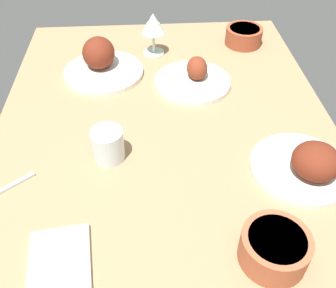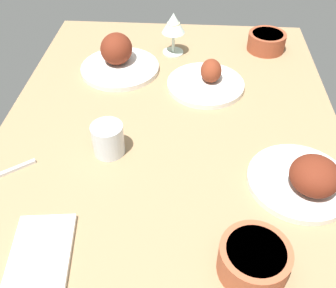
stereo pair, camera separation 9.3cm
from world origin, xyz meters
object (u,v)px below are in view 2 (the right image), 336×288
(plate_center_main, at_px, (307,179))
(plate_far_side, at_px, (207,81))
(water_tumbler, at_px, (108,139))
(folded_napkin, at_px, (40,260))
(bowl_cream, at_px, (254,259))
(bowl_potatoes, at_px, (267,41))
(wine_glass, at_px, (173,25))
(plate_near_viewer, at_px, (118,58))

(plate_center_main, relative_size, plate_far_side, 1.00)
(water_tumbler, height_order, folded_napkin, water_tumbler)
(plate_center_main, height_order, bowl_cream, plate_center_main)
(bowl_potatoes, bearing_deg, plate_far_side, 139.47)
(wine_glass, bearing_deg, plate_near_viewer, 122.42)
(plate_far_side, relative_size, bowl_potatoes, 1.83)
(plate_far_side, distance_m, plate_near_viewer, 0.29)
(plate_far_side, distance_m, wine_glass, 0.24)
(plate_near_viewer, bearing_deg, water_tumbler, -174.05)
(plate_far_side, relative_size, plate_near_viewer, 0.93)
(bowl_potatoes, height_order, bowl_cream, bowl_cream)
(bowl_cream, distance_m, wine_glass, 0.81)
(folded_napkin, bearing_deg, bowl_cream, -88.35)
(bowl_potatoes, relative_size, folded_napkin, 0.63)
(plate_near_viewer, relative_size, folded_napkin, 1.24)
(plate_near_viewer, distance_m, bowl_potatoes, 0.51)
(water_tumbler, distance_m, folded_napkin, 0.32)
(plate_near_viewer, height_order, folded_napkin, plate_near_viewer)
(plate_center_main, height_order, bowl_potatoes, plate_center_main)
(plate_far_side, height_order, wine_glass, wine_glass)
(bowl_cream, distance_m, folded_napkin, 0.40)
(plate_far_side, bearing_deg, folded_napkin, 152.47)
(plate_center_main, height_order, wine_glass, wine_glass)
(plate_center_main, height_order, folded_napkin, plate_center_main)
(plate_center_main, xyz_separation_m, wine_glass, (0.58, 0.33, 0.07))
(water_tumbler, xyz_separation_m, folded_napkin, (-0.31, 0.08, -0.03))
(plate_near_viewer, bearing_deg, bowl_cream, -152.25)
(plate_near_viewer, bearing_deg, wine_glass, -57.58)
(plate_near_viewer, relative_size, water_tumbler, 3.08)
(plate_center_main, distance_m, folded_napkin, 0.57)
(plate_near_viewer, xyz_separation_m, bowl_cream, (-0.68, -0.36, -0.00))
(plate_center_main, relative_size, water_tumbler, 2.89)
(plate_center_main, distance_m, bowl_potatoes, 0.63)
(bowl_potatoes, bearing_deg, water_tumbler, 140.57)
(plate_center_main, height_order, plate_near_viewer, plate_near_viewer)
(wine_glass, bearing_deg, bowl_potatoes, -82.02)
(bowl_cream, bearing_deg, plate_center_main, -33.07)
(plate_center_main, relative_size, folded_napkin, 1.16)
(plate_center_main, bearing_deg, bowl_cream, 146.93)
(plate_center_main, bearing_deg, water_tumbler, 79.10)
(plate_center_main, distance_m, plate_far_side, 0.44)
(bowl_potatoes, xyz_separation_m, bowl_cream, (-0.83, 0.12, 0.00))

